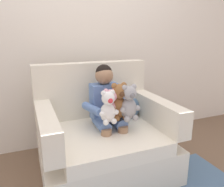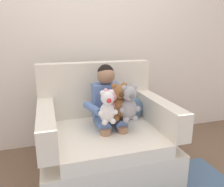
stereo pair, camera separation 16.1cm
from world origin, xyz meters
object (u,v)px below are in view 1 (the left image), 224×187
at_px(armchair, 104,139).
at_px(plush_brown, 119,102).
at_px(plush_pink, 110,105).
at_px(plush_grey, 129,104).
at_px(plush_white, 108,108).
at_px(seated_child, 107,104).
at_px(throw_pillow, 129,109).

height_order(armchair, plush_brown, armchair).
xyz_separation_m(plush_brown, plush_pink, (-0.08, -0.00, -0.02)).
height_order(armchair, plush_pink, armchair).
bearing_deg(plush_grey, plush_brown, 140.49).
bearing_deg(plush_grey, plush_white, 177.11).
bearing_deg(seated_child, plush_brown, -62.85).
bearing_deg(throw_pillow, plush_brown, -132.78).
distance_m(seated_child, plush_brown, 0.16).
distance_m(seated_child, throw_pillow, 0.32).
distance_m(seated_child, plush_white, 0.20).
xyz_separation_m(plush_white, plush_brown, (0.13, 0.05, 0.02)).
distance_m(armchair, plush_grey, 0.45).
bearing_deg(throw_pillow, plush_pink, -141.67).
bearing_deg(seated_child, plush_grey, -52.59).
xyz_separation_m(armchair, plush_pink, (0.03, -0.11, 0.37)).
distance_m(armchair, plush_white, 0.40).
relative_size(plush_brown, throw_pillow, 1.29).
relative_size(seated_child, throw_pillow, 3.17).
bearing_deg(armchair, throw_pillow, 21.65).
relative_size(plush_pink, throw_pillow, 1.13).
height_order(seated_child, plush_white, seated_child).
xyz_separation_m(plush_pink, throw_pillow, (0.30, 0.24, -0.15)).
height_order(plush_white, plush_pink, plush_pink).
xyz_separation_m(seated_child, plush_pink, (-0.02, -0.14, 0.03)).
bearing_deg(throw_pillow, plush_grey, -116.47).
bearing_deg(plush_brown, plush_pink, -179.24).
bearing_deg(throw_pillow, seated_child, -160.68).
bearing_deg(plush_grey, seated_child, 123.36).
height_order(plush_pink, throw_pillow, plush_pink).
bearing_deg(plush_pink, throw_pillow, 16.21).
bearing_deg(throw_pillow, plush_white, -139.94).
xyz_separation_m(armchair, plush_white, (-0.01, -0.16, 0.37)).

